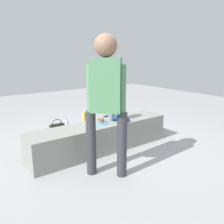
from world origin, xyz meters
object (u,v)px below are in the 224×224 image
object	(u,v)px
water_bottle_far_side	(67,124)
party_cup_red	(76,130)
handbag_brown_canvas	(115,128)
handbag_black_leather	(57,129)
child_seated	(117,107)
water_bottle_near_gift	(81,139)
adult_standing	(106,94)
cake_plate	(101,122)
gift_bag	(87,119)

from	to	relation	value
water_bottle_far_side	party_cup_red	xyz separation A→B (m)	(0.06, -0.26, -0.06)
handbag_brown_canvas	handbag_black_leather	bearing A→B (deg)	143.55
child_seated	water_bottle_near_gift	bearing A→B (deg)	137.67
adult_standing	water_bottle_near_gift	xyz separation A→B (m)	(0.23, 1.06, -0.92)
child_seated	party_cup_red	distance (m)	1.20
party_cup_red	handbag_black_leather	xyz separation A→B (m)	(-0.34, 0.10, 0.06)
adult_standing	handbag_brown_canvas	bearing A→B (deg)	48.77
cake_plate	handbag_brown_canvas	distance (m)	0.82
child_seated	handbag_black_leather	distance (m)	1.35
cake_plate	handbag_brown_canvas	world-z (taller)	cake_plate
party_cup_red	cake_plate	bearing A→B (deg)	-94.46
handbag_black_leather	handbag_brown_canvas	world-z (taller)	handbag_brown_canvas
gift_bag	party_cup_red	world-z (taller)	gift_bag
adult_standing	gift_bag	size ratio (longest dim) A/B	4.90
water_bottle_far_side	handbag_black_leather	size ratio (longest dim) A/B	0.78
child_seated	party_cup_red	bearing A→B (deg)	102.32
cake_plate	water_bottle_near_gift	xyz separation A→B (m)	(-0.15, 0.38, -0.36)
gift_bag	party_cup_red	size ratio (longest dim) A/B	3.52
gift_bag	handbag_brown_canvas	world-z (taller)	gift_bag
child_seated	water_bottle_near_gift	world-z (taller)	child_seated
water_bottle_near_gift	handbag_black_leather	world-z (taller)	handbag_black_leather
water_bottle_far_side	water_bottle_near_gift	bearing A→B (deg)	-101.06
adult_standing	cake_plate	bearing A→B (deg)	61.11
gift_bag	water_bottle_near_gift	world-z (taller)	gift_bag
child_seated	water_bottle_far_side	bearing A→B (deg)	102.35
child_seated	water_bottle_far_side	xyz separation A→B (m)	(-0.28, 1.27, -0.54)
child_seated	party_cup_red	size ratio (longest dim) A/B	4.97
party_cup_red	handbag_black_leather	distance (m)	0.35
adult_standing	handbag_brown_canvas	size ratio (longest dim) A/B	4.93
handbag_brown_canvas	child_seated	bearing A→B (deg)	-123.59
child_seated	water_bottle_near_gift	xyz separation A→B (m)	(-0.45, 0.41, -0.56)
child_seated	adult_standing	bearing A→B (deg)	-135.79
party_cup_red	handbag_brown_canvas	size ratio (longest dim) A/B	0.29
child_seated	party_cup_red	world-z (taller)	child_seated
cake_plate	handbag_brown_canvas	bearing A→B (deg)	35.98
handbag_brown_canvas	party_cup_red	bearing A→B (deg)	134.37
water_bottle_near_gift	party_cup_red	bearing A→B (deg)	69.43
adult_standing	party_cup_red	xyz separation A→B (m)	(0.45, 1.67, -0.96)
handbag_black_leather	adult_standing	bearing A→B (deg)	-93.81
child_seated	handbag_black_leather	size ratio (longest dim) A/B	1.65
adult_standing	cake_plate	xyz separation A→B (m)	(0.38, 0.68, -0.56)
cake_plate	handbag_brown_canvas	size ratio (longest dim) A/B	0.66
cake_plate	party_cup_red	xyz separation A→B (m)	(0.08, 0.98, -0.41)
handbag_black_leather	water_bottle_far_side	bearing A→B (deg)	30.46
handbag_black_leather	handbag_brown_canvas	xyz separation A→B (m)	(0.87, -0.64, 0.01)
child_seated	handbag_brown_canvas	distance (m)	0.77
adult_standing	water_bottle_far_side	size ratio (longest dim) A/B	7.32
gift_bag	party_cup_red	distance (m)	0.44
gift_bag	party_cup_red	bearing A→B (deg)	-152.61
adult_standing	handbag_brown_canvas	xyz separation A→B (m)	(0.98, 1.12, -0.89)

